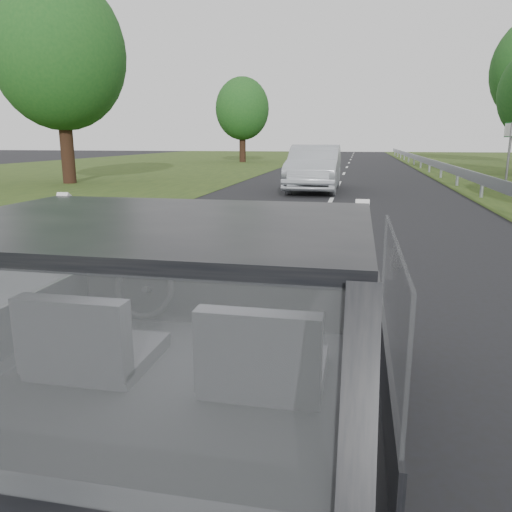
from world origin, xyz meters
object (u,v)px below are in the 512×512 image
at_px(subject_car, 194,350).
at_px(other_car, 314,168).
at_px(highway_sign, 509,153).
at_px(cat, 247,250).

bearing_deg(subject_car, other_car, 92.81).
bearing_deg(highway_sign, subject_car, -123.96).
relative_size(subject_car, other_car, 0.85).
xyz_separation_m(subject_car, highway_sign, (6.52, 19.48, 0.46)).
bearing_deg(highway_sign, cat, -124.25).
bearing_deg(other_car, cat, -87.00).
height_order(cat, highway_sign, highway_sign).
xyz_separation_m(cat, highway_sign, (6.41, 18.81, 0.10)).
relative_size(subject_car, cat, 6.65).
bearing_deg(other_car, subject_car, -87.59).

